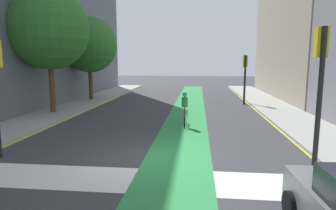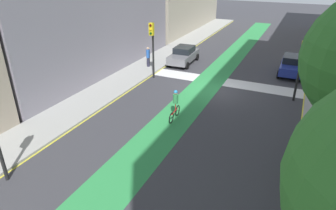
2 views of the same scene
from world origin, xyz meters
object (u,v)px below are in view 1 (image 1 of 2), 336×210
traffic_signal_near_right (320,71)px  street_tree_near (49,29)px  street_tree_far (89,45)px  traffic_signal_far_right (245,70)px  cyclist_in_lane (185,108)px

traffic_signal_near_right → street_tree_near: (-13.30, 8.33, 2.34)m
traffic_signal_near_right → street_tree_far: (-13.25, 15.00, 1.73)m
traffic_signal_far_right → cyclist_in_lane: traffic_signal_far_right is taller
traffic_signal_near_right → street_tree_near: street_tree_near is taller
traffic_signal_far_right → street_tree_far: bearing=176.5°
street_tree_near → cyclist_in_lane: bearing=-16.3°
street_tree_near → traffic_signal_near_right: bearing=-32.0°
traffic_signal_far_right → street_tree_far: 13.39m
traffic_signal_far_right → cyclist_in_lane: (-4.44, -8.45, -1.81)m
traffic_signal_near_right → cyclist_in_lane: size_ratio=2.43×
traffic_signal_far_right → street_tree_near: 14.74m
traffic_signal_far_right → street_tree_far: street_tree_far is taller
traffic_signal_near_right → cyclist_in_lane: traffic_signal_near_right is taller
traffic_signal_far_right → street_tree_near: street_tree_near is taller
street_tree_near → street_tree_far: size_ratio=1.11×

